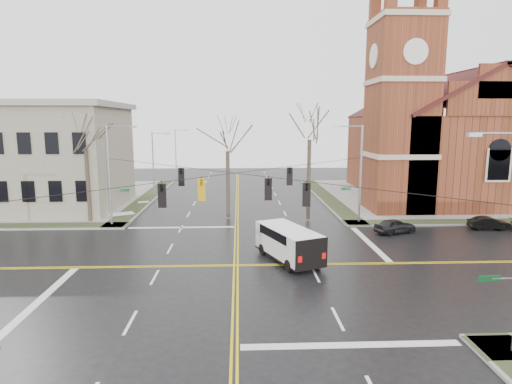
{
  "coord_description": "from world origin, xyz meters",
  "views": [
    {
      "loc": [
        0.24,
        -27.35,
        9.5
      ],
      "look_at": [
        1.58,
        6.0,
        3.96
      ],
      "focal_mm": 30.0,
      "sensor_mm": 36.0,
      "label": 1
    }
  ],
  "objects_px": {
    "signal_pole_ne": "(359,171)",
    "tree_nw_far": "(86,145)",
    "streetlight_north_b": "(177,150)",
    "parked_car_a": "(395,226)",
    "parked_car_b": "(489,223)",
    "tree_ne": "(310,134)",
    "signal_pole_nw": "(111,172)",
    "tree_nw_near": "(228,147)",
    "streetlight_north_a": "(154,161)",
    "cargo_van": "(287,241)",
    "church": "(438,130)"
  },
  "relations": [
    {
      "from": "parked_car_a",
      "to": "tree_nw_near",
      "type": "height_order",
      "value": "tree_nw_near"
    },
    {
      "from": "streetlight_north_a",
      "to": "tree_nw_far",
      "type": "height_order",
      "value": "tree_nw_far"
    },
    {
      "from": "tree_nw_far",
      "to": "tree_ne",
      "type": "height_order",
      "value": "tree_ne"
    },
    {
      "from": "church",
      "to": "tree_nw_far",
      "type": "distance_m",
      "value": 40.49
    },
    {
      "from": "church",
      "to": "signal_pole_nw",
      "type": "relative_size",
      "value": 3.06
    },
    {
      "from": "streetlight_north_a",
      "to": "tree_nw_near",
      "type": "xyz_separation_m",
      "value": [
        9.81,
        -13.96,
        2.61
      ]
    },
    {
      "from": "streetlight_north_a",
      "to": "tree_nw_near",
      "type": "distance_m",
      "value": 17.26
    },
    {
      "from": "church",
      "to": "tree_ne",
      "type": "bearing_deg",
      "value": -146.27
    },
    {
      "from": "church",
      "to": "signal_pole_nw",
      "type": "bearing_deg",
      "value": -159.79
    },
    {
      "from": "parked_car_b",
      "to": "tree_nw_near",
      "type": "distance_m",
      "value": 24.72
    },
    {
      "from": "signal_pole_nw",
      "to": "cargo_van",
      "type": "relative_size",
      "value": 1.41
    },
    {
      "from": "tree_nw_far",
      "to": "tree_nw_near",
      "type": "bearing_deg",
      "value": 5.24
    },
    {
      "from": "church",
      "to": "parked_car_a",
      "type": "relative_size",
      "value": 7.44
    },
    {
      "from": "signal_pole_nw",
      "to": "church",
      "type": "bearing_deg",
      "value": 20.21
    },
    {
      "from": "streetlight_north_a",
      "to": "tree_nw_near",
      "type": "relative_size",
      "value": 0.82
    },
    {
      "from": "tree_nw_near",
      "to": "streetlight_north_b",
      "type": "bearing_deg",
      "value": 106.11
    },
    {
      "from": "cargo_van",
      "to": "signal_pole_ne",
      "type": "bearing_deg",
      "value": 30.91
    },
    {
      "from": "church",
      "to": "streetlight_north_a",
      "type": "bearing_deg",
      "value": 174.81
    },
    {
      "from": "streetlight_north_b",
      "to": "parked_car_a",
      "type": "xyz_separation_m",
      "value": [
        24.26,
        -40.16,
        -3.84
      ]
    },
    {
      "from": "signal_pole_ne",
      "to": "parked_car_a",
      "type": "relative_size",
      "value": 2.43
    },
    {
      "from": "streetlight_north_b",
      "to": "parked_car_a",
      "type": "height_order",
      "value": "streetlight_north_b"
    },
    {
      "from": "parked_car_b",
      "to": "tree_nw_near",
      "type": "height_order",
      "value": "tree_nw_near"
    },
    {
      "from": "signal_pole_nw",
      "to": "streetlight_north_b",
      "type": "height_order",
      "value": "signal_pole_nw"
    },
    {
      "from": "streetlight_north_a",
      "to": "cargo_van",
      "type": "height_order",
      "value": "streetlight_north_a"
    },
    {
      "from": "signal_pole_nw",
      "to": "streetlight_north_a",
      "type": "relative_size",
      "value": 1.12
    },
    {
      "from": "signal_pole_nw",
      "to": "streetlight_north_a",
      "type": "distance_m",
      "value": 16.52
    },
    {
      "from": "signal_pole_ne",
      "to": "parked_car_b",
      "type": "xyz_separation_m",
      "value": [
        11.09,
        -2.77,
        -4.38
      ]
    },
    {
      "from": "signal_pole_ne",
      "to": "signal_pole_nw",
      "type": "relative_size",
      "value": 1.0
    },
    {
      "from": "parked_car_b",
      "to": "tree_nw_far",
      "type": "xyz_separation_m",
      "value": [
        -36.32,
        4.12,
        6.73
      ]
    },
    {
      "from": "parked_car_b",
      "to": "tree_ne",
      "type": "relative_size",
      "value": 0.3
    },
    {
      "from": "streetlight_north_b",
      "to": "streetlight_north_a",
      "type": "bearing_deg",
      "value": -90.0
    },
    {
      "from": "streetlight_north_a",
      "to": "parked_car_a",
      "type": "distance_m",
      "value": 31.78
    },
    {
      "from": "church",
      "to": "tree_ne",
      "type": "distance_m",
      "value": 21.49
    },
    {
      "from": "cargo_van",
      "to": "tree_ne",
      "type": "xyz_separation_m",
      "value": [
        3.38,
        11.78,
        6.95
      ]
    },
    {
      "from": "cargo_van",
      "to": "tree_nw_near",
      "type": "xyz_separation_m",
      "value": [
        -4.36,
        12.97,
        5.73
      ]
    },
    {
      "from": "parked_car_a",
      "to": "cargo_van",
      "type": "bearing_deg",
      "value": 103.47
    },
    {
      "from": "signal_pole_ne",
      "to": "tree_nw_far",
      "type": "xyz_separation_m",
      "value": [
        -25.23,
        1.35,
        2.35
      ]
    },
    {
      "from": "cargo_van",
      "to": "tree_nw_far",
      "type": "relative_size",
      "value": 0.64
    },
    {
      "from": "cargo_van",
      "to": "parked_car_a",
      "type": "xyz_separation_m",
      "value": [
        10.09,
        6.77,
        -0.72
      ]
    },
    {
      "from": "parked_car_a",
      "to": "tree_ne",
      "type": "distance_m",
      "value": 11.36
    },
    {
      "from": "tree_nw_far",
      "to": "parked_car_b",
      "type": "bearing_deg",
      "value": -6.47
    },
    {
      "from": "church",
      "to": "parked_car_a",
      "type": "xyz_separation_m",
      "value": [
        -11.16,
        -16.94,
        -7.8
      ]
    },
    {
      "from": "signal_pole_ne",
      "to": "parked_car_a",
      "type": "height_order",
      "value": "signal_pole_ne"
    },
    {
      "from": "parked_car_b",
      "to": "tree_nw_near",
      "type": "relative_size",
      "value": 0.35
    },
    {
      "from": "signal_pole_nw",
      "to": "parked_car_a",
      "type": "relative_size",
      "value": 2.43
    },
    {
      "from": "signal_pole_ne",
      "to": "signal_pole_nw",
      "type": "height_order",
      "value": "same"
    },
    {
      "from": "signal_pole_nw",
      "to": "parked_car_b",
      "type": "distance_m",
      "value": 34.13
    },
    {
      "from": "streetlight_north_a",
      "to": "tree_ne",
      "type": "xyz_separation_m",
      "value": [
        17.55,
        -15.15,
        3.83
      ]
    },
    {
      "from": "parked_car_b",
      "to": "streetlight_north_b",
      "type": "bearing_deg",
      "value": 45.34
    },
    {
      "from": "church",
      "to": "parked_car_b",
      "type": "bearing_deg",
      "value": -98.35
    }
  ]
}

